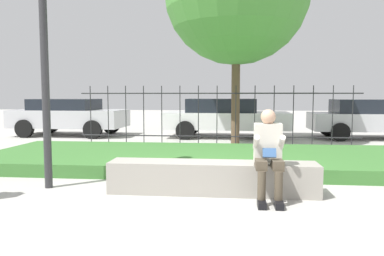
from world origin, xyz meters
The scene contains 9 objects.
ground_plane centered at (0.00, 0.00, 0.00)m, with size 60.00×60.00×0.00m, color #B2AFA8.
stone_bench centered at (0.10, 0.00, 0.21)m, with size 3.11×0.53×0.47m.
person_seated_reader centered at (0.89, -0.30, 0.70)m, with size 0.42×0.73×1.27m.
grass_berm centered at (0.00, 2.33, 0.12)m, with size 9.59×3.26×0.24m.
iron_fence centered at (0.00, 4.61, 0.90)m, with size 7.59×0.03×1.72m.
car_parked_center centered at (0.18, 7.49, 0.72)m, with size 4.28×2.03×1.34m.
car_parked_left centered at (-5.46, 7.47, 0.72)m, with size 4.03×2.07×1.32m.
car_parked_right centered at (5.06, 7.49, 0.70)m, with size 4.07×1.86×1.32m.
street_lamp centered at (-2.51, 0.06, 2.70)m, with size 0.28×0.28×4.46m.
Camera 1 is at (0.36, -5.52, 1.47)m, focal length 35.00 mm.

